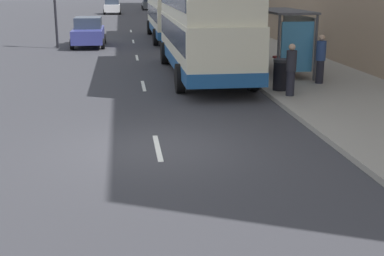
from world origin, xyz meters
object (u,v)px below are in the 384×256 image
Objects in this scene: double_decker_bus_ahead at (171,4)px; pedestrian_1 at (321,59)px; car_0 at (88,32)px; litter_bin at (281,75)px; bus_shelter at (289,30)px; pedestrian_at_shelter at (291,69)px; car_1 at (149,3)px; double_decker_bus_near at (203,19)px; pedestrian_3 at (307,38)px; car_2 at (112,6)px.

double_decker_bus_ahead reaches higher than pedestrian_1.
double_decker_bus_ahead is 17.80m from pedestrian_1.
double_decker_bus_ahead reaches higher than car_0.
double_decker_bus_ahead is 10.53× the size of litter_bin.
bus_shelter is 0.92× the size of car_0.
car_1 is at bearing 91.39° from pedestrian_at_shelter.
pedestrian_at_shelter is at bearing 114.41° from car_0.
double_decker_bus_ahead is at bearing -90.87° from car_1.
car_1 is at bearing 89.13° from double_decker_bus_ahead.
double_decker_bus_near is 5.43m from pedestrian_at_shelter.
bus_shelter reaches higher than pedestrian_1.
double_decker_bus_ahead is (0.08, 14.51, 0.00)m from double_decker_bus_near.
pedestrian_3 is at bearing -84.35° from car_1.
double_decker_bus_near is at bearing -145.54° from pedestrian_3.
pedestrian_3 is at bearing 74.77° from pedestrian_1.
double_decker_bus_near is 12.36m from car_0.
car_0 is 2.73× the size of pedestrian_at_shelter.
double_decker_bus_near reaches higher than pedestrian_1.
double_decker_bus_ahead is at bearing 96.17° from litter_bin.
litter_bin is at bearing -83.83° from double_decker_bus_ahead.
pedestrian_1 is (8.04, -47.53, 0.15)m from car_2.
bus_shelter is at bearing 125.51° from car_0.
bus_shelter reaches higher than litter_bin.
double_decker_bus_near is 44.89m from car_2.
pedestrian_1 is (1.72, 1.97, 0.04)m from pedestrian_at_shelter.
double_decker_bus_near is at bearing 118.02° from litter_bin.
car_0 is 2.44× the size of pedestrian_3.
car_2 is at bearing 95.38° from double_decker_bus_near.
double_decker_bus_near reaches higher than car_2.
double_decker_bus_near is 4.94m from pedestrian_1.
double_decker_bus_ahead is 2.42× the size of car_1.
pedestrian_1 reaches higher than car_2.
pedestrian_at_shelter is at bearing -87.44° from litter_bin.
car_2 is 41.96m from pedestrian_3.
bus_shelter reaches higher than pedestrian_at_shelter.
car_1 is 10.75m from car_2.
car_1 reaches higher than litter_bin.
bus_shelter is 2.41× the size of pedestrian_1.
bus_shelter is 2.26× the size of pedestrian_3.
bus_shelter is 4.41m from pedestrian_at_shelter.
pedestrian_at_shelter is at bearing -112.19° from pedestrian_3.
bus_shelter reaches higher than car_2.
litter_bin is at bearing -110.70° from bus_shelter.
double_decker_bus_ahead reaches higher than car_1.
double_decker_bus_near is 2.28× the size of car_1.
pedestrian_3 is 8.59m from litter_bin.
pedestrian_1 is 0.94× the size of pedestrian_3.
double_decker_bus_near reaches higher than car_1.
pedestrian_at_shelter reaches higher than car_1.
car_2 is at bearing 99.40° from bus_shelter.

